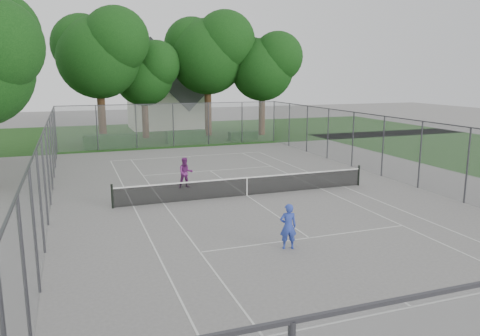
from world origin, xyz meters
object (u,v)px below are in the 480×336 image
object	(u,v)px
girl_player	(288,226)
woman_player	(186,173)
house	(165,93)
tennis_net	(247,186)

from	to	relation	value
girl_player	woman_player	world-z (taller)	woman_player
woman_player	girl_player	bearing A→B (deg)	-80.12
house	girl_player	size ratio (longest dim) A/B	6.01
woman_player	house	bearing A→B (deg)	83.55
tennis_net	house	size ratio (longest dim) A/B	1.35
tennis_net	house	bearing A→B (deg)	86.13
girl_player	woman_player	size ratio (longest dim) A/B	0.99
girl_player	house	bearing A→B (deg)	-81.35
tennis_net	woman_player	world-z (taller)	woman_player
tennis_net	girl_player	distance (m)	7.18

